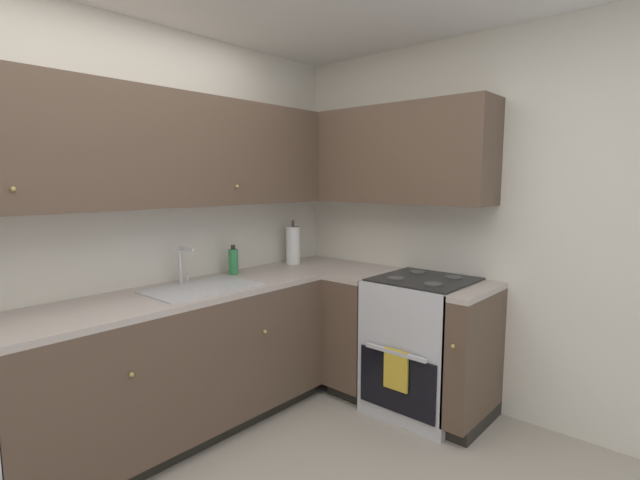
% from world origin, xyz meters
% --- Properties ---
extents(wall_back, '(4.08, 0.05, 2.51)m').
position_xyz_m(wall_back, '(0.00, 1.46, 1.25)').
color(wall_back, silver).
rests_on(wall_back, ground_plane).
extents(wall_right, '(0.05, 2.98, 2.51)m').
position_xyz_m(wall_right, '(2.02, 0.00, 1.25)').
color(wall_right, silver).
rests_on(wall_right, ground_plane).
extents(lower_cabinets_back, '(1.96, 0.62, 0.86)m').
position_xyz_m(lower_cabinets_back, '(0.41, 1.14, 0.44)').
color(lower_cabinets_back, brown).
rests_on(lower_cabinets_back, ground_plane).
extents(countertop_back, '(3.16, 0.60, 0.03)m').
position_xyz_m(countertop_back, '(0.41, 1.14, 0.88)').
color(countertop_back, '#B7A89E').
rests_on(countertop_back, lower_cabinets_back).
extents(lower_cabinets_right, '(0.62, 1.08, 0.86)m').
position_xyz_m(lower_cabinets_right, '(1.69, 0.41, 0.44)').
color(lower_cabinets_right, brown).
rests_on(lower_cabinets_right, ground_plane).
extents(countertop_right, '(0.60, 1.08, 0.03)m').
position_xyz_m(countertop_right, '(1.69, 0.41, 0.88)').
color(countertop_right, '#B7A89E').
rests_on(countertop_right, lower_cabinets_right).
extents(oven_range, '(0.68, 0.62, 1.05)m').
position_xyz_m(oven_range, '(1.71, 0.21, 0.46)').
color(oven_range, silver).
rests_on(oven_range, ground_plane).
extents(upper_cabinets_back, '(2.84, 0.34, 0.67)m').
position_xyz_m(upper_cabinets_back, '(0.25, 1.28, 1.73)').
color(upper_cabinets_back, brown).
extents(upper_cabinets_right, '(0.32, 1.61, 0.67)m').
position_xyz_m(upper_cabinets_right, '(1.83, 0.64, 1.73)').
color(upper_cabinets_right, brown).
extents(sink, '(0.66, 0.40, 0.10)m').
position_xyz_m(sink, '(0.59, 1.11, 0.86)').
color(sink, '#B7B7BC').
rests_on(sink, countertop_back).
extents(faucet, '(0.07, 0.16, 0.24)m').
position_xyz_m(faucet, '(0.59, 1.32, 1.04)').
color(faucet, silver).
rests_on(faucet, countertop_back).
extents(soap_bottle, '(0.07, 0.07, 0.21)m').
position_xyz_m(soap_bottle, '(0.99, 1.32, 0.99)').
color(soap_bottle, '#338C4C').
rests_on(soap_bottle, countertop_back).
extents(paper_towel_roll, '(0.11, 0.11, 0.36)m').
position_xyz_m(paper_towel_roll, '(1.57, 1.30, 1.05)').
color(paper_towel_roll, white).
rests_on(paper_towel_roll, countertop_back).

